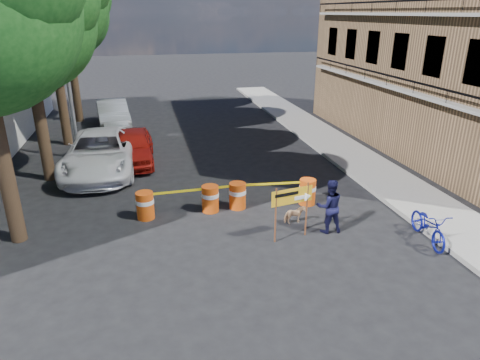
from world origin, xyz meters
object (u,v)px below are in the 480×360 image
barrel_far_left (145,205)px  bicycle (431,211)px  detour_sign (297,200)px  sedan_silver (113,114)px  suv_white (101,152)px  barrel_far_right (307,191)px  dog (295,215)px  pedestrian (329,206)px  barrel_mid_right (238,195)px  sedan_red (133,147)px  barrel_mid_left (210,198)px

barrel_far_left → bicycle: bicycle is taller
detour_sign → sedan_silver: detour_sign is taller
bicycle → suv_white: (-9.60, 8.20, -0.14)m
bicycle → barrel_far_right: bearing=135.3°
barrel_far_left → detour_sign: size_ratio=0.53×
dog → pedestrian: bearing=-139.7°
pedestrian → suv_white: (-7.03, 7.00, -0.01)m
suv_white → sedan_silver: 7.61m
barrel_mid_right → bicycle: bearing=-35.2°
sedan_red → sedan_silver: size_ratio=0.93×
barrel_far_right → barrel_mid_right: bearing=174.9°
barrel_far_left → sedan_red: 5.77m
sedan_red → sedan_silver: sedan_silver is taller
bicycle → dog: size_ratio=2.84×
barrel_mid_left → pedestrian: pedestrian is taller
bicycle → sedan_red: bearing=140.6°
bicycle → barrel_mid_right: bearing=152.9°
pedestrian → bicycle: bicycle is taller
barrel_far_right → sedan_red: sedan_red is taller
detour_sign → pedestrian: 1.17m
barrel_far_left → bicycle: 8.63m
barrel_mid_right → dog: bearing=-45.4°
barrel_far_left → barrel_mid_right: 3.07m
suv_white → barrel_far_right: bearing=-31.2°
barrel_far_right → detour_sign: (-1.21, -2.17, 0.76)m
barrel_mid_left → sedan_red: 6.22m
barrel_far_right → bicycle: size_ratio=0.46×
barrel_far_left → barrel_far_right: bearing=-1.1°
bicycle → detour_sign: bearing=172.0°
pedestrian → dog: 1.21m
barrel_mid_right → detour_sign: detour_sign is taller
detour_sign → pedestrian: bearing=-3.6°
barrel_far_left → sedan_red: sedan_red is taller
detour_sign → barrel_far_left: bearing=140.8°
barrel_far_right → sedan_red: (-5.88, 5.85, 0.26)m
barrel_far_right → sedan_silver: 14.42m
pedestrian → sedan_red: pedestrian is taller
barrel_mid_right → suv_white: 6.71m
barrel_mid_left → bicycle: (5.82, -3.39, 0.50)m
barrel_far_left → suv_white: bearing=108.8°
barrel_far_left → barrel_mid_left: size_ratio=1.00×
barrel_mid_left → pedestrian: (3.25, -2.19, 0.37)m
dog → suv_white: size_ratio=0.11×
suv_white → sedan_red: 1.54m
bicycle → sedan_silver: 18.44m
sedan_red → bicycle: bearing=-46.6°
bicycle → suv_white: bearing=147.6°
dog → suv_white: suv_white is taller
barrel_far_left → barrel_far_right: same height
barrel_mid_left → barrel_mid_right: (0.94, 0.05, 0.00)m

